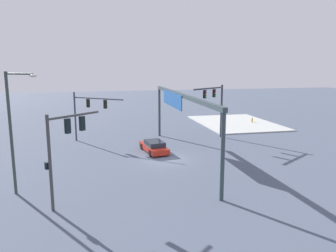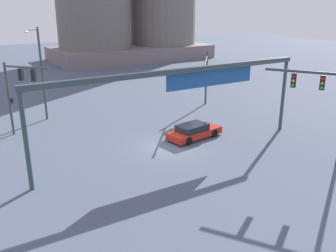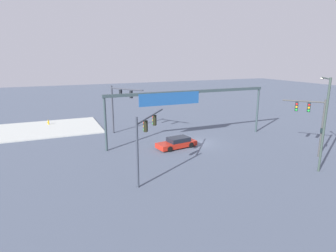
# 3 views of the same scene
# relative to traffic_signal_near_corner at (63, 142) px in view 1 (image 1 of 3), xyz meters

# --- Properties ---
(ground_plane) EXTENTS (166.59, 166.59, 0.00)m
(ground_plane) POSITION_rel_traffic_signal_near_corner_xyz_m (8.91, -8.57, -4.15)
(ground_plane) COLOR #4B5567
(sidewalk_corner) EXTENTS (15.15, 10.89, 0.15)m
(sidewalk_corner) POSITION_rel_traffic_signal_near_corner_xyz_m (25.49, -23.18, -4.08)
(sidewalk_corner) COLOR #B5BAB4
(sidewalk_corner) RESTS_ON ground
(traffic_signal_near_corner) EXTENTS (2.83, 3.38, 6.03)m
(traffic_signal_near_corner) POSITION_rel_traffic_signal_near_corner_xyz_m (0.00, 0.00, 0.00)
(traffic_signal_near_corner) COLOR #3D3F3F
(traffic_signal_near_corner) RESTS_ON ground
(traffic_signal_opposite_side) EXTENTS (4.40, 5.41, 5.76)m
(traffic_signal_opposite_side) POSITION_rel_traffic_signal_near_corner_xyz_m (17.67, -1.39, -0.11)
(traffic_signal_opposite_side) COLOR #323946
(traffic_signal_opposite_side) RESTS_ON ground
(traffic_signal_cross_street) EXTENTS (3.10, 4.63, 6.49)m
(traffic_signal_cross_street) POSITION_rel_traffic_signal_near_corner_xyz_m (16.24, -16.32, 0.33)
(traffic_signal_cross_street) COLOR #363A45
(traffic_signal_cross_street) RESTS_ON ground
(streetlamp_curved_arm) EXTENTS (1.74, 2.33, 8.48)m
(streetlamp_curved_arm) POSITION_rel_traffic_signal_near_corner_xyz_m (2.60, 3.32, 0.77)
(streetlamp_curved_arm) COLOR #33423C
(streetlamp_curved_arm) RESTS_ON ground
(overhead_sign_gantry) EXTENTS (21.25, 0.43, 6.26)m
(overhead_sign_gantry) POSITION_rel_traffic_signal_near_corner_xyz_m (9.47, -10.00, 1.14)
(overhead_sign_gantry) COLOR #304044
(overhead_sign_gantry) RESTS_ON ground
(sedan_car_approaching) EXTENTS (4.87, 2.47, 1.21)m
(sedan_car_approaching) POSITION_rel_traffic_signal_near_corner_xyz_m (11.67, -7.91, -3.58)
(sedan_car_approaching) COLOR #B22417
(sedan_car_approaching) RESTS_ON ground
(fire_hydrant_on_curb) EXTENTS (0.33, 0.22, 0.71)m
(fire_hydrant_on_curb) POSITION_rel_traffic_signal_near_corner_xyz_m (25.01, -25.69, -3.67)
(fire_hydrant_on_curb) COLOR gold
(fire_hydrant_on_curb) RESTS_ON sidewalk_corner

